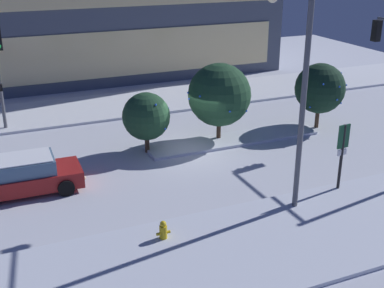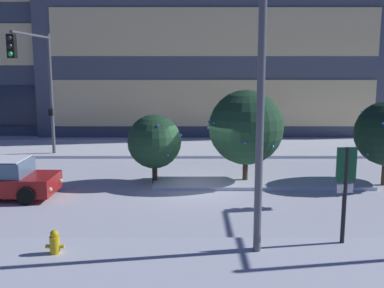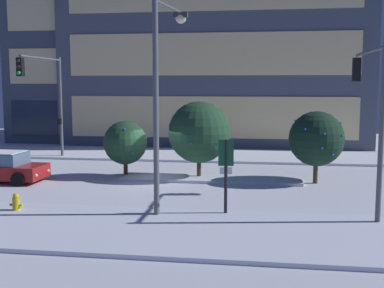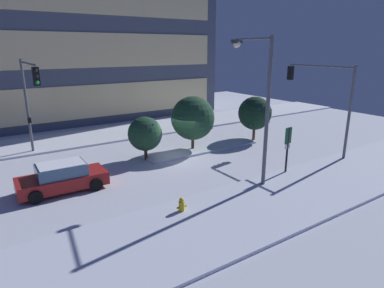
# 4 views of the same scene
# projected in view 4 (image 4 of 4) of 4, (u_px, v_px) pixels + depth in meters

# --- Properties ---
(ground) EXTENTS (52.00, 52.00, 0.00)m
(ground) POSITION_uv_depth(u_px,v_px,m) (176.00, 158.00, 22.60)
(ground) COLOR silver
(curb_strip_near) EXTENTS (52.00, 5.20, 0.14)m
(curb_strip_near) POSITION_uv_depth(u_px,v_px,m) (267.00, 203.00, 15.84)
(curb_strip_near) COLOR silver
(curb_strip_near) RESTS_ON ground
(curb_strip_far) EXTENTS (52.00, 5.20, 0.14)m
(curb_strip_far) POSITION_uv_depth(u_px,v_px,m) (126.00, 132.00, 29.33)
(curb_strip_far) COLOR silver
(curb_strip_far) RESTS_ON ground
(median_strip) EXTENTS (9.00, 1.80, 0.14)m
(median_strip) POSITION_uv_depth(u_px,v_px,m) (203.00, 149.00, 24.29)
(median_strip) COLOR silver
(median_strip) RESTS_ON ground
(office_tower_main) EXTENTS (23.95, 13.83, 23.30)m
(office_tower_main) POSITION_uv_depth(u_px,v_px,m) (89.00, 5.00, 35.70)
(office_tower_main) COLOR #4C5466
(office_tower_main) RESTS_ON ground
(car_near) EXTENTS (4.56, 2.19, 1.49)m
(car_near) POSITION_uv_depth(u_px,v_px,m) (62.00, 178.00, 17.22)
(car_near) COLOR maroon
(car_near) RESTS_ON ground
(traffic_light_corner_far_left) EXTENTS (0.32, 5.55, 6.52)m
(traffic_light_corner_far_left) POSITION_uv_depth(u_px,v_px,m) (30.00, 92.00, 20.78)
(traffic_light_corner_far_left) COLOR #565960
(traffic_light_corner_far_left) RESTS_ON ground
(traffic_light_corner_near_right) EXTENTS (0.32, 5.37, 6.21)m
(traffic_light_corner_near_right) POSITION_uv_depth(u_px,v_px,m) (323.00, 91.00, 22.61)
(traffic_light_corner_near_right) COLOR #565960
(traffic_light_corner_near_right) RESTS_ON ground
(street_lamp_arched) EXTENTS (0.77, 3.30, 7.80)m
(street_lamp_arched) POSITION_uv_depth(u_px,v_px,m) (258.00, 90.00, 17.30)
(street_lamp_arched) COLOR #565960
(street_lamp_arched) RESTS_ON ground
(fire_hydrant) EXTENTS (0.48, 0.26, 0.78)m
(fire_hydrant) POSITION_uv_depth(u_px,v_px,m) (182.00, 206.00, 14.86)
(fire_hydrant) COLOR gold
(fire_hydrant) RESTS_ON ground
(parking_info_sign) EXTENTS (0.55, 0.12, 2.82)m
(parking_info_sign) POSITION_uv_depth(u_px,v_px,m) (288.00, 145.00, 19.18)
(parking_info_sign) COLOR black
(parking_info_sign) RESTS_ON ground
(decorated_tree_median) EXTENTS (2.66, 2.68, 3.51)m
(decorated_tree_median) POSITION_uv_depth(u_px,v_px,m) (255.00, 113.00, 26.47)
(decorated_tree_median) COLOR #473323
(decorated_tree_median) RESTS_ON ground
(decorated_tree_left_of_median) EXTENTS (3.18, 3.13, 3.94)m
(decorated_tree_left_of_median) POSITION_uv_depth(u_px,v_px,m) (193.00, 118.00, 23.62)
(decorated_tree_left_of_median) COLOR #473323
(decorated_tree_left_of_median) RESTS_ON ground
(decorated_tree_right_of_median) EXTENTS (2.28, 2.25, 2.92)m
(decorated_tree_right_of_median) POSITION_uv_depth(u_px,v_px,m) (145.00, 134.00, 21.67)
(decorated_tree_right_of_median) COLOR #473323
(decorated_tree_right_of_median) RESTS_ON ground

